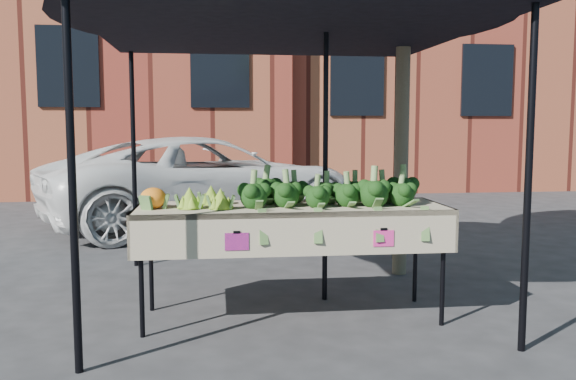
# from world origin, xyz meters

# --- Properties ---
(ground) EXTENTS (90.00, 90.00, 0.00)m
(ground) POSITION_xyz_m (0.00, 0.00, 0.00)
(ground) COLOR #2A2A2C
(table) EXTENTS (2.41, 0.82, 0.90)m
(table) POSITION_xyz_m (-0.08, -0.02, 0.45)
(table) COLOR #B8A891
(table) RESTS_ON ground
(canopy) EXTENTS (3.16, 3.16, 2.74)m
(canopy) POSITION_xyz_m (-0.07, 0.53, 1.37)
(canopy) COLOR black
(canopy) RESTS_ON ground
(broccoli_heap) EXTENTS (1.48, 0.58, 0.27)m
(broccoli_heap) POSITION_xyz_m (0.25, 0.01, 1.04)
(broccoli_heap) COLOR black
(broccoli_heap) RESTS_ON table
(romanesco_cluster) EXTENTS (0.44, 0.48, 0.21)m
(romanesco_cluster) POSITION_xyz_m (-0.74, -0.03, 1.01)
(romanesco_cluster) COLOR #A3B82B
(romanesco_cluster) RESTS_ON table
(cauliflower_pair) EXTENTS (0.21, 0.21, 0.19)m
(cauliflower_pair) POSITION_xyz_m (-1.13, -0.07, 0.99)
(cauliflower_pair) COLOR orange
(cauliflower_pair) RESTS_ON table
(vehicle) EXTENTS (2.13, 2.61, 4.89)m
(vehicle) POSITION_xyz_m (-0.77, 4.61, 2.45)
(vehicle) COLOR white
(vehicle) RESTS_ON ground
(street_tree) EXTENTS (2.13, 2.13, 4.19)m
(street_tree) POSITION_xyz_m (1.22, 1.28, 2.09)
(street_tree) COLOR #1E4C14
(street_tree) RESTS_ON ground
(building_left) EXTENTS (12.00, 8.00, 9.00)m
(building_left) POSITION_xyz_m (-5.00, 12.00, 4.50)
(building_left) COLOR maroon
(building_left) RESTS_ON ground
(building_right) EXTENTS (12.00, 8.00, 8.50)m
(building_right) POSITION_xyz_m (7.00, 12.50, 4.25)
(building_right) COLOR maroon
(building_right) RESTS_ON ground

